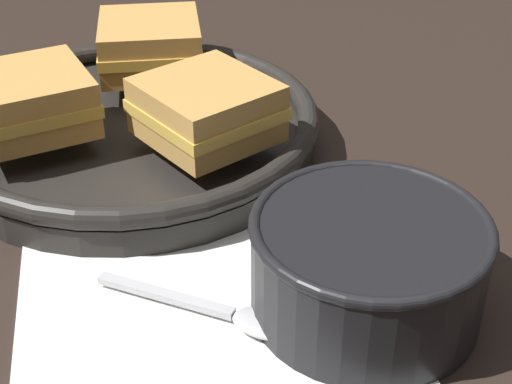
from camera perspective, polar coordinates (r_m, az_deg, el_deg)
name	(u,v)px	position (r m, az deg, el deg)	size (l,w,h in m)	color
ground_plane	(228,239)	(0.58, -2.08, -3.40)	(4.00, 4.00, 0.00)	black
napkin	(209,309)	(0.51, -3.45, -8.48)	(0.27, 0.23, 0.00)	white
soup_bowl	(368,261)	(0.49, 8.17, -4.97)	(0.15, 0.15, 0.07)	black
spoon	(238,316)	(0.50, -1.31, -8.97)	(0.14, 0.08, 0.01)	#B7B7BC
skillet	(133,130)	(0.68, -8.90, 4.51)	(0.32, 0.32, 0.04)	black
sandwich_near_left	(150,45)	(0.73, -7.70, 10.57)	(0.10, 0.10, 0.05)	#C18E47
sandwich_near_right	(28,101)	(0.65, -16.24, 6.36)	(0.12, 0.12, 0.05)	#C18E47
sandwich_far_left	(207,110)	(0.61, -3.61, 6.01)	(0.13, 0.13, 0.05)	#C18E47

